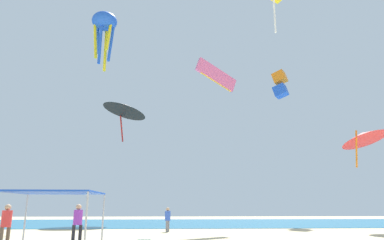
{
  "coord_description": "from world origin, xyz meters",
  "views": [
    {
      "loc": [
        -1.54,
        -14.98,
        1.67
      ],
      "look_at": [
        0.15,
        14.78,
        9.09
      ],
      "focal_mm": 32.97,
      "sensor_mm": 36.0,
      "label": 1
    }
  ],
  "objects": [
    {
      "name": "kite_delta_red",
      "position": [
        13.39,
        11.25,
        7.07
      ],
      "size": [
        5.0,
        5.0,
        3.37
      ],
      "rotation": [
        0.0,
        0.0,
        0.67
      ],
      "color": "red"
    },
    {
      "name": "ocean_strip",
      "position": [
        0.0,
        26.28,
        0.01
      ],
      "size": [
        110.0,
        23.27,
        0.03
      ],
      "primitive_type": "cube",
      "color": "#1E6B93",
      "rests_on": "ground"
    },
    {
      "name": "kite_delta_black",
      "position": [
        -7.0,
        24.51,
        12.82
      ],
      "size": [
        6.39,
        6.35,
        4.67
      ],
      "rotation": [
        0.0,
        0.0,
        5.03
      ],
      "color": "black"
    },
    {
      "name": "kite_octopus_blue",
      "position": [
        -8.68,
        18.17,
        19.96
      ],
      "size": [
        3.57,
        3.57,
        6.01
      ],
      "rotation": [
        0.0,
        0.0,
        2.47
      ],
      "color": "blue"
    },
    {
      "name": "kite_parafoil_pink",
      "position": [
        2.31,
        14.47,
        13.16
      ],
      "size": [
        3.95,
        2.23,
        2.6
      ],
      "rotation": [
        0.0,
        0.0,
        0.49
      ],
      "color": "pink"
    },
    {
      "name": "person_leftmost",
      "position": [
        -6.18,
        3.49,
        1.08
      ],
      "size": [
        0.46,
        0.44,
        1.84
      ],
      "rotation": [
        0.0,
        0.0,
        0.41
      ],
      "color": "black",
      "rests_on": "ground"
    },
    {
      "name": "person_near_tent",
      "position": [
        -8.89,
        1.8,
        1.07
      ],
      "size": [
        0.43,
        0.44,
        1.82
      ],
      "rotation": [
        0.0,
        0.0,
        4.16
      ],
      "color": "brown",
      "rests_on": "ground"
    },
    {
      "name": "kite_box_orange",
      "position": [
        11.36,
        24.5,
        16.1
      ],
      "size": [
        2.2,
        2.12,
        3.32
      ],
      "rotation": [
        0.0,
        0.0,
        4.12
      ],
      "color": "orange"
    },
    {
      "name": "person_central",
      "position": [
        -1.8,
        11.11,
        0.99
      ],
      "size": [
        0.4,
        0.43,
        1.68
      ],
      "rotation": [
        0.0,
        0.0,
        1.19
      ],
      "color": "slate",
      "rests_on": "ground"
    },
    {
      "name": "canopy_tent",
      "position": [
        -6.02,
        -0.91,
        2.17
      ],
      "size": [
        3.27,
        3.11,
        2.27
      ],
      "color": "#B2B2B7",
      "rests_on": "ground"
    }
  ]
}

